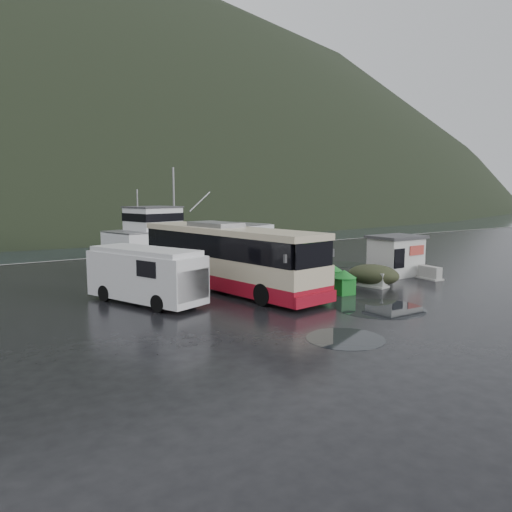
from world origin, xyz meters
TOP-DOWN VIEW (x-y plane):
  - ground at (0.00, 0.00)m, footprint 160.00×160.00m
  - harbor_water at (0.00, 110.00)m, footprint 300.00×180.00m
  - quay_edge at (0.00, 20.00)m, footprint 160.00×0.60m
  - coach_bus at (-3.11, 2.21)m, footprint 4.85×13.72m
  - white_van at (-8.31, 1.51)m, footprint 4.31×7.02m
  - waste_bin_left at (1.91, -0.77)m, footprint 1.16×1.16m
  - waste_bin_right at (1.33, -2.58)m, footprint 1.09×1.09m
  - dome_tent at (4.70, -1.62)m, footprint 3.08×3.66m
  - ticket_kiosk at (8.49, -0.13)m, footprint 3.46×2.64m
  - jersey_barrier_a at (9.19, -2.29)m, footprint 1.01×1.73m
  - jersey_barrier_b at (4.29, -1.97)m, footprint 1.16×1.87m
  - fishing_trawler at (7.50, 26.48)m, footprint 23.71×10.08m
  - puddles at (1.72, -3.43)m, footprint 17.04×17.12m

SIDE VIEW (x-z plane):
  - ground at x=0.00m, z-range 0.00..0.00m
  - harbor_water at x=0.00m, z-range -0.01..0.01m
  - quay_edge at x=0.00m, z-range -0.75..0.75m
  - coach_bus at x=-3.11m, z-range -1.90..1.90m
  - white_van at x=-8.31m, z-range -1.39..1.39m
  - waste_bin_left at x=1.91m, z-range -0.75..0.75m
  - waste_bin_right at x=1.33m, z-range -0.67..0.67m
  - dome_tent at x=4.70m, z-range -0.62..0.62m
  - ticket_kiosk at x=8.49m, z-range -1.33..1.33m
  - jersey_barrier_a at x=9.19m, z-range -0.41..0.41m
  - jersey_barrier_b at x=4.29m, z-range -0.44..0.44m
  - fishing_trawler at x=7.50m, z-range -4.63..4.63m
  - puddles at x=1.72m, z-range 0.00..0.01m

